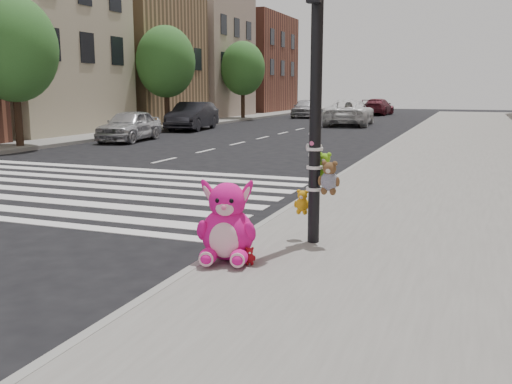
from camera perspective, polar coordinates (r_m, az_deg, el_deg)
The scene contains 20 objects.
ground at distance 7.64m, azimuth -17.44°, elevation -7.27°, with size 120.00×120.00×0.00m, color black.
sidewalk_near at distance 15.83m, azimuth 22.16°, elevation 1.65°, with size 7.00×80.00×0.14m, color slate.
sidewalk_far at distance 31.49m, azimuth -14.31°, elevation 6.05°, with size 6.00×80.00×0.14m, color slate.
curb_edge at distance 16.12m, azimuth 9.82°, elevation 2.41°, with size 0.12×80.00×0.15m, color gray.
crosswalk at distance 14.36m, azimuth -18.77°, elevation 0.79°, with size 11.00×6.00×0.01m, color silver, non-canonical shape.
bld_far_b at distance 30.48m, azimuth -21.35°, elevation 15.77°, with size 6.00×8.00×11.00m, color #BBAC90.
bld_far_c at distance 37.55m, azimuth -11.76°, elevation 12.80°, with size 6.00×8.00×8.00m, color #9A7852.
bld_far_d at distance 45.45m, azimuth -5.52°, elevation 13.76°, with size 6.00×8.00×10.00m, color tan.
bld_far_e at distance 55.49m, azimuth -0.34°, elevation 12.66°, with size 6.00×10.00×9.00m, color brown.
signal_pole at distance 7.75m, azimuth 6.18°, elevation 6.72°, with size 0.70×0.49×4.00m.
tree_far_a at distance 23.01m, azimuth -23.12°, elevation 13.01°, with size 3.20×3.20×5.44m.
tree_far_b at distance 31.90m, azimuth -9.02°, elevation 12.72°, with size 3.20×3.20×5.44m.
tree_far_c at distance 41.80m, azimuth -1.33°, elevation 12.25°, with size 3.20×3.20×5.44m.
pink_bunny at distance 7.03m, azimuth -2.91°, elevation -3.54°, with size 0.79×0.88×1.04m.
red_teddy at distance 6.93m, azimuth -0.65°, elevation -6.41°, with size 0.15×0.11×0.22m, color #A41019, non-canonical shape.
car_silver_far at distance 25.23m, azimuth -12.53°, elevation 6.51°, with size 1.59×3.95×1.35m, color silver.
car_dark_far at distance 31.50m, azimuth -6.37°, elevation 7.56°, with size 1.60×4.60×1.52m, color black.
car_white_near at distance 35.76m, azimuth 9.34°, elevation 7.85°, with size 2.60×5.63×1.56m, color white.
car_maroon_near at distance 50.15m, azimuth 12.13°, elevation 8.32°, with size 1.93×4.75×1.38m, color #581924.
car_silver_deep at distance 44.83m, azimuth 5.01°, elevation 8.36°, with size 1.73×4.31×1.47m, color #B7B6BC.
Camera 1 is at (4.60, -5.67, 2.25)m, focal length 40.00 mm.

